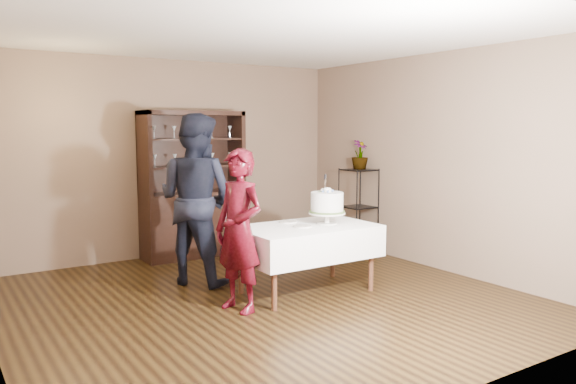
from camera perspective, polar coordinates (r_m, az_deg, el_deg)
name	(u,v)px	position (r m, az deg, el deg)	size (l,w,h in m)	color
floor	(264,300)	(5.95, -2.42, -10.86)	(5.00, 5.00, 0.00)	black
ceiling	(263,34)	(5.74, -2.56, 15.77)	(5.00, 5.00, 0.00)	white
back_wall	(171,158)	(7.94, -11.76, 3.35)	(5.00, 0.02, 2.70)	brown
wall_right	(435,162)	(7.29, 14.70, 2.99)	(0.02, 5.00, 2.70)	brown
china_hutch	(193,209)	(7.85, -9.62, -1.67)	(1.40, 0.48, 2.00)	black
plant_etagere	(358,207)	(8.06, 7.16, -1.50)	(0.42, 0.42, 1.20)	black
cake_table	(307,242)	(6.07, 1.90, -5.05)	(1.47, 0.90, 0.73)	white
woman	(239,231)	(5.45, -5.01, -3.92)	(0.58, 0.38, 1.58)	#33040A
man	(196,199)	(6.47, -9.34, -0.71)	(0.94, 0.73, 1.94)	black
cake	(327,204)	(6.13, 3.99, -1.23)	(0.43, 0.43, 0.55)	silver
plate_near	(302,226)	(5.96, 1.48, -3.50)	(0.20, 0.20, 0.01)	silver
plate_far	(288,222)	(6.23, -0.03, -3.05)	(0.20, 0.20, 0.01)	silver
potted_plant	(360,155)	(8.01, 7.31, 3.79)	(0.23, 0.23, 0.42)	#496530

